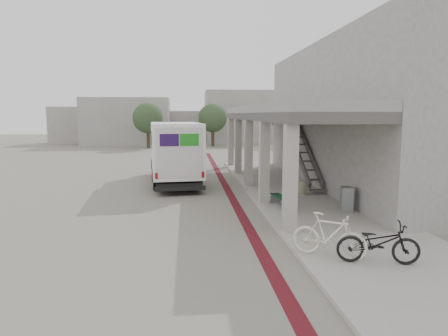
{
  "coord_description": "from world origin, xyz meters",
  "views": [
    {
      "loc": [
        -0.93,
        -14.89,
        3.61
      ],
      "look_at": [
        0.45,
        -0.09,
        1.6
      ],
      "focal_mm": 32.0,
      "sensor_mm": 36.0,
      "label": 1
    }
  ],
  "objects": [
    {
      "name": "ground",
      "position": [
        0.0,
        0.0,
        0.0
      ],
      "size": [
        120.0,
        120.0,
        0.0
      ],
      "primitive_type": "plane",
      "color": "slate",
      "rests_on": "ground"
    },
    {
      "name": "bicycle_black",
      "position": [
        3.51,
        -6.24,
        0.62
      ],
      "size": [
        2.0,
        1.07,
        1.0
      ],
      "primitive_type": "imported",
      "rotation": [
        0.0,
        0.0,
        1.34
      ],
      "color": "black",
      "rests_on": "sidewalk"
    },
    {
      "name": "tree_left",
      "position": [
        -5.0,
        28.0,
        3.18
      ],
      "size": [
        3.2,
        3.2,
        4.8
      ],
      "color": "#38281C",
      "rests_on": "ground"
    },
    {
      "name": "bollard_far",
      "position": [
        4.07,
        1.86,
        0.44
      ],
      "size": [
        0.42,
        0.42,
        0.63
      ],
      "color": "gray",
      "rests_on": "sidewalk"
    },
    {
      "name": "transit_building",
      "position": [
        6.83,
        4.5,
        3.4
      ],
      "size": [
        7.6,
        17.0,
        7.0
      ],
      "color": "gray",
      "rests_on": "ground"
    },
    {
      "name": "utility_cabinet",
      "position": [
        4.8,
        -1.22,
        0.56
      ],
      "size": [
        0.5,
        0.6,
        0.89
      ],
      "primitive_type": "cube",
      "rotation": [
        0.0,
        0.0,
        -0.22
      ],
      "color": "gray",
      "rests_on": "sidewalk"
    },
    {
      "name": "sidewalk",
      "position": [
        4.0,
        0.0,
        0.06
      ],
      "size": [
        4.4,
        28.0,
        0.12
      ],
      "primitive_type": "cube",
      "color": "gray",
      "rests_on": "ground"
    },
    {
      "name": "tree_mid",
      "position": [
        2.0,
        30.0,
        3.18
      ],
      "size": [
        3.2,
        3.2,
        4.8
      ],
      "color": "#38281C",
      "rests_on": "ground"
    },
    {
      "name": "bench",
      "position": [
        2.6,
        -0.36,
        0.39
      ],
      "size": [
        0.51,
        1.65,
        0.38
      ],
      "rotation": [
        0.0,
        0.0,
        0.1
      ],
      "color": "slate",
      "rests_on": "sidewalk"
    },
    {
      "name": "bollard_near",
      "position": [
        2.1,
        -3.39,
        0.43
      ],
      "size": [
        0.42,
        0.42,
        0.63
      ],
      "color": "gray",
      "rests_on": "sidewalk"
    },
    {
      "name": "distant_backdrop",
      "position": [
        -2.84,
        35.89,
        2.7
      ],
      "size": [
        28.0,
        10.0,
        6.5
      ],
      "color": "gray",
      "rests_on": "ground"
    },
    {
      "name": "bicycle_cream",
      "position": [
        2.5,
        -5.75,
        0.67
      ],
      "size": [
        1.81,
        1.47,
        1.1
      ],
      "primitive_type": "imported",
      "rotation": [
        0.0,
        0.0,
        0.97
      ],
      "color": "silver",
      "rests_on": "sidewalk"
    },
    {
      "name": "tree_right",
      "position": [
        10.0,
        29.0,
        3.18
      ],
      "size": [
        3.2,
        3.2,
        4.8
      ],
      "color": "#38281C",
      "rests_on": "ground"
    },
    {
      "name": "bike_lane_stripe",
      "position": [
        1.0,
        2.0,
        0.01
      ],
      "size": [
        0.35,
        40.0,
        0.01
      ],
      "primitive_type": "cube",
      "color": "#501018",
      "rests_on": "ground"
    },
    {
      "name": "fedex_truck",
      "position": [
        -1.58,
        6.13,
        1.69
      ],
      "size": [
        2.98,
        7.63,
        3.18
      ],
      "rotation": [
        0.0,
        0.0,
        0.1
      ],
      "color": "black",
      "rests_on": "ground"
    }
  ]
}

